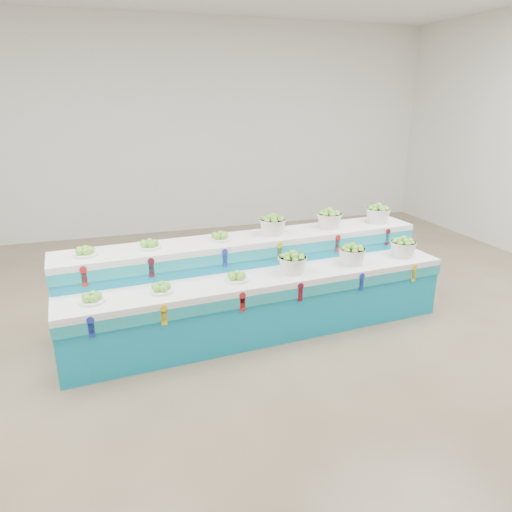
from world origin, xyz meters
name	(u,v)px	position (x,y,z in m)	size (l,w,h in m)	color
ground	(280,345)	(0.00, 0.00, 0.00)	(10.00, 10.00, 0.00)	brown
back_wall	(189,129)	(0.00, 5.00, 2.00)	(10.00, 10.00, 0.00)	silver
display_stand	(256,285)	(-0.10, 0.55, 0.51)	(4.41, 1.13, 1.02)	#1091BA
plate_lower_left	(91,297)	(-1.88, 0.14, 0.77)	(0.25, 0.25, 0.10)	white
plate_lower_mid	(161,287)	(-1.22, 0.19, 0.77)	(0.25, 0.25, 0.10)	white
plate_lower_right	(236,276)	(-0.41, 0.25, 0.77)	(0.25, 0.25, 0.10)	white
basket_lower_left	(292,263)	(0.25, 0.30, 0.84)	(0.31, 0.31, 0.23)	silver
basket_lower_mid	(352,254)	(1.03, 0.35, 0.84)	(0.31, 0.31, 0.23)	silver
basket_lower_right	(403,247)	(1.76, 0.41, 0.84)	(0.31, 0.31, 0.23)	silver
plate_upper_left	(85,251)	(-1.92, 0.69, 1.07)	(0.25, 0.25, 0.10)	white
plate_upper_mid	(149,244)	(-1.26, 0.74, 1.07)	(0.25, 0.25, 0.10)	white
plate_upper_right	(220,236)	(-0.45, 0.79, 1.07)	(0.25, 0.25, 0.10)	white
basket_upper_left	(273,225)	(0.21, 0.84, 1.14)	(0.31, 0.31, 0.23)	silver
basket_upper_mid	(329,219)	(0.99, 0.90, 1.14)	(0.31, 0.31, 0.23)	silver
basket_upper_right	(378,213)	(1.72, 0.95, 1.14)	(0.31, 0.31, 0.23)	silver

